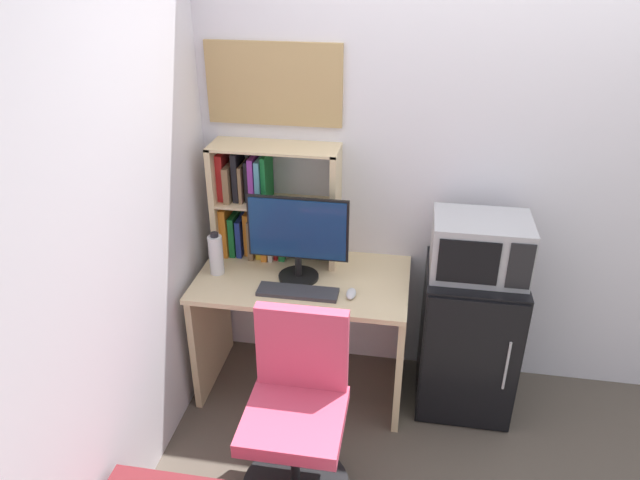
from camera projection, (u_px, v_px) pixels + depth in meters
wall_back at (578, 173)px, 3.02m from camera, size 6.40×0.04×2.60m
wall_left at (31, 312)px, 1.90m from camera, size 0.04×4.40×2.60m
desk at (303, 313)px, 3.28m from camera, size 1.14×0.66×0.75m
hutch_bookshelf at (260, 204)px, 3.26m from camera, size 0.69×0.24×0.66m
monitor at (298, 234)px, 3.04m from camera, size 0.53×0.22×0.47m
keyboard at (298, 292)px, 3.02m from camera, size 0.42×0.12×0.02m
computer_mouse at (351, 294)px, 2.99m from camera, size 0.05×0.10×0.03m
water_bottle at (216, 254)px, 3.16m from camera, size 0.08×0.08×0.24m
mini_fridge at (467, 338)px, 3.23m from camera, size 0.50×0.52×0.83m
microwave at (480, 247)px, 2.97m from camera, size 0.48×0.36×0.30m
desk_chair at (297, 420)px, 2.71m from camera, size 0.52×0.52×0.92m
wall_corkboard at (274, 84)px, 3.04m from camera, size 0.72×0.02×0.43m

